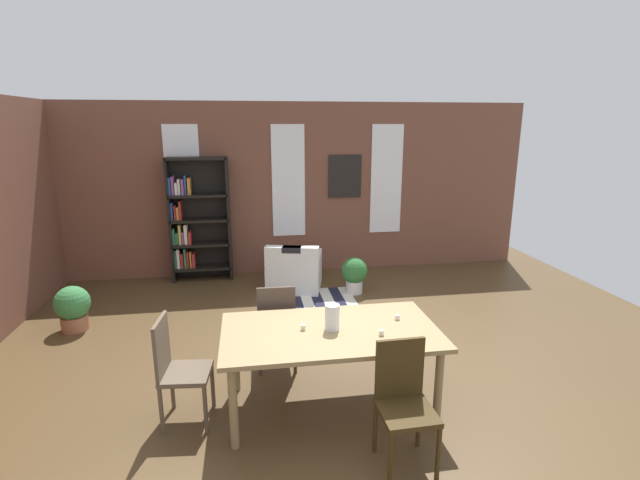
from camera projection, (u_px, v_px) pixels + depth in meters
ground_plane at (324, 381)px, 4.63m from camera, size 9.46×9.46×0.00m
back_wall_brick at (288, 189)px, 7.80m from camera, size 8.27×0.12×2.86m
window_pane_0 at (184, 183)px, 7.44m from camera, size 0.55×0.02×1.86m
window_pane_1 at (288, 181)px, 7.70m from camera, size 0.55×0.02×1.86m
window_pane_2 at (386, 179)px, 7.96m from camera, size 0.55×0.02×1.86m
dining_table at (330, 338)px, 4.05m from camera, size 1.89×1.04×0.76m
vase_on_table at (333, 317)px, 4.01m from camera, size 0.13×0.13×0.23m
tealight_candle_0 at (397, 317)px, 4.24m from camera, size 0.04×0.04×0.05m
tealight_candle_1 at (381, 333)px, 3.92m from camera, size 0.04×0.04×0.05m
tealight_candle_2 at (303, 327)px, 4.02m from camera, size 0.04×0.04×0.05m
dining_chair_far_left at (276, 324)px, 4.74m from camera, size 0.41×0.41×0.95m
dining_chair_near_right at (404, 399)px, 3.45m from camera, size 0.41×0.41×0.95m
dining_chair_head_left at (177, 367)px, 3.90m from camera, size 0.44×0.44×0.95m
bookshelf_tall at (195, 220)px, 7.44m from camera, size 0.96×0.32×2.00m
armchair_white at (295, 271)px, 7.17m from camera, size 0.96×0.96×0.75m
potted_plant_by_shelf at (73, 307)px, 5.71m from camera, size 0.42×0.42×0.57m
potted_plant_corner at (354, 273)px, 6.98m from camera, size 0.40×0.40×0.55m
striped_rug at (312, 300)px, 6.76m from camera, size 1.24×0.91×0.01m
framed_picture at (345, 176)px, 7.83m from camera, size 0.56×0.03×0.72m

